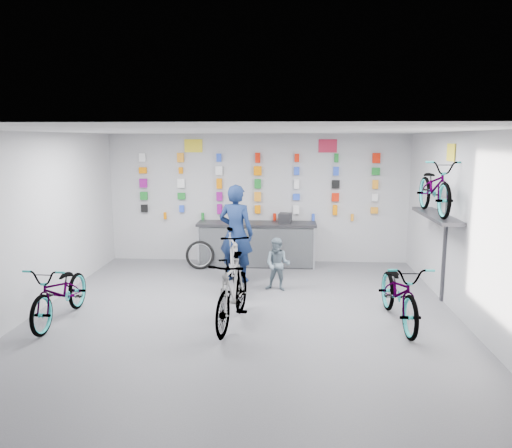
# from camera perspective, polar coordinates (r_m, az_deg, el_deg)

# --- Properties ---
(floor) EXTENTS (8.00, 8.00, 0.00)m
(floor) POSITION_cam_1_polar(r_m,az_deg,el_deg) (8.17, -1.46, -10.93)
(floor) COLOR #515156
(floor) RESTS_ON ground
(ceiling) EXTENTS (8.00, 8.00, 0.00)m
(ceiling) POSITION_cam_1_polar(r_m,az_deg,el_deg) (7.65, -1.56, 10.61)
(ceiling) COLOR white
(ceiling) RESTS_ON wall_back
(wall_back) EXTENTS (7.00, 0.00, 7.00)m
(wall_back) POSITION_cam_1_polar(r_m,az_deg,el_deg) (11.72, 0.21, 2.95)
(wall_back) COLOR #B3B3B5
(wall_back) RESTS_ON floor
(wall_front) EXTENTS (7.00, 0.00, 7.00)m
(wall_front) POSITION_cam_1_polar(r_m,az_deg,el_deg) (3.93, -6.72, -10.92)
(wall_front) COLOR #B3B3B5
(wall_front) RESTS_ON floor
(wall_left) EXTENTS (0.00, 8.00, 8.00)m
(wall_left) POSITION_cam_1_polar(r_m,az_deg,el_deg) (8.79, -24.86, -0.22)
(wall_left) COLOR #B3B3B5
(wall_left) RESTS_ON floor
(wall_right) EXTENTS (0.00, 8.00, 8.00)m
(wall_right) POSITION_cam_1_polar(r_m,az_deg,el_deg) (8.24, 23.53, -0.75)
(wall_right) COLOR #B3B3B5
(wall_right) RESTS_ON floor
(counter) EXTENTS (2.70, 0.66, 1.00)m
(counter) POSITION_cam_1_polar(r_m,az_deg,el_deg) (11.43, 0.07, -2.38)
(counter) COLOR black
(counter) RESTS_ON floor
(merch_wall) EXTENTS (5.58, 0.08, 1.56)m
(merch_wall) POSITION_cam_1_polar(r_m,az_deg,el_deg) (11.62, 0.07, 4.40)
(merch_wall) COLOR black
(merch_wall) RESTS_ON wall_back
(wall_bracket) EXTENTS (0.39, 1.90, 2.00)m
(wall_bracket) POSITION_cam_1_polar(r_m,az_deg,el_deg) (9.31, 20.04, 0.38)
(wall_bracket) COLOR #333338
(wall_bracket) RESTS_ON wall_right
(sign_left) EXTENTS (0.42, 0.02, 0.30)m
(sign_left) POSITION_cam_1_polar(r_m,az_deg,el_deg) (11.80, -7.17, 8.86)
(sign_left) COLOR yellow
(sign_left) RESTS_ON wall_back
(sign_right) EXTENTS (0.42, 0.02, 0.30)m
(sign_right) POSITION_cam_1_polar(r_m,az_deg,el_deg) (11.63, 8.20, 8.83)
(sign_right) COLOR #B9213D
(sign_right) RESTS_ON wall_back
(sign_side) EXTENTS (0.02, 0.40, 0.30)m
(sign_side) POSITION_cam_1_polar(r_m,az_deg,el_deg) (9.25, 21.38, 7.63)
(sign_side) COLOR yellow
(sign_side) RESTS_ON wall_right
(bike_left) EXTENTS (0.67, 1.85, 0.96)m
(bike_left) POSITION_cam_1_polar(r_m,az_deg,el_deg) (8.56, -21.41, -7.23)
(bike_left) COLOR gray
(bike_left) RESTS_ON floor
(bike_center) EXTENTS (0.78, 1.89, 1.10)m
(bike_center) POSITION_cam_1_polar(r_m,az_deg,el_deg) (7.80, -2.70, -7.67)
(bike_center) COLOR gray
(bike_center) RESTS_ON floor
(bike_right) EXTENTS (0.79, 1.99, 1.03)m
(bike_right) POSITION_cam_1_polar(r_m,az_deg,el_deg) (8.19, 16.09, -7.48)
(bike_right) COLOR gray
(bike_right) RESTS_ON floor
(bike_service) EXTENTS (0.95, 1.95, 1.13)m
(bike_service) POSITION_cam_1_polar(r_m,az_deg,el_deg) (9.84, -2.72, -3.92)
(bike_service) COLOR gray
(bike_service) RESTS_ON floor
(bike_wall) EXTENTS (0.63, 1.80, 0.95)m
(bike_wall) POSITION_cam_1_polar(r_m,az_deg,el_deg) (9.22, 19.79, 4.00)
(bike_wall) COLOR gray
(bike_wall) RESTS_ON wall_bracket
(clerk) EXTENTS (0.82, 0.65, 1.99)m
(clerk) POSITION_cam_1_polar(r_m,az_deg,el_deg) (10.11, -2.30, -1.05)
(clerk) COLOR #101F46
(clerk) RESTS_ON floor
(customer) EXTENTS (0.57, 0.49, 1.02)m
(customer) POSITION_cam_1_polar(r_m,az_deg,el_deg) (9.56, 2.50, -4.63)
(customer) COLOR slate
(customer) RESTS_ON floor
(spare_wheel) EXTENTS (0.67, 0.32, 0.64)m
(spare_wheel) POSITION_cam_1_polar(r_m,az_deg,el_deg) (11.25, -6.42, -3.55)
(spare_wheel) COLOR black
(spare_wheel) RESTS_ON floor
(register) EXTENTS (0.32, 0.34, 0.22)m
(register) POSITION_cam_1_polar(r_m,az_deg,el_deg) (11.31, 3.35, 0.69)
(register) COLOR black
(register) RESTS_ON counter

